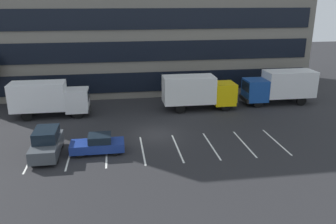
{
  "coord_description": "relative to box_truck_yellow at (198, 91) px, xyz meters",
  "views": [
    {
      "loc": [
        -3.14,
        -28.08,
        11.45
      ],
      "look_at": [
        1.38,
        1.81,
        1.4
      ],
      "focal_mm": 36.86,
      "sensor_mm": 36.0,
      "label": 1
    }
  ],
  "objects": [
    {
      "name": "sedan_navy",
      "position": [
        -10.13,
        -9.59,
        -1.36
      ],
      "size": [
        4.12,
        1.72,
        1.47
      ],
      "color": "navy",
      "rests_on": "ground_plane"
    },
    {
      "name": "box_truck_blue",
      "position": [
        9.65,
        0.71,
        0.05
      ],
      "size": [
        8.04,
        2.66,
        3.72
      ],
      "color": "#194799",
      "rests_on": "ground_plane"
    },
    {
      "name": "box_truck_yellow",
      "position": [
        0.0,
        0.0,
        0.0
      ],
      "size": [
        7.86,
        2.6,
        3.64
      ],
      "color": "yellow",
      "rests_on": "ground_plane"
    },
    {
      "name": "ground_plane",
      "position": [
        -5.3,
        -6.48,
        -2.05
      ],
      "size": [
        120.0,
        120.0,
        0.0
      ],
      "primitive_type": "plane",
      "color": "#262628"
    },
    {
      "name": "office_building",
      "position": [
        -5.3,
        11.47,
        8.75
      ],
      "size": [
        41.65,
        12.68,
        21.6
      ],
      "color": "slate",
      "rests_on": "ground_plane"
    },
    {
      "name": "suv_charcoal",
      "position": [
        -13.93,
        -9.47,
        -1.06
      ],
      "size": [
        1.92,
        4.53,
        2.05
      ],
      "color": "#474C51",
      "rests_on": "ground_plane"
    },
    {
      "name": "box_truck_white",
      "position": [
        -15.27,
        -0.12,
        -0.05
      ],
      "size": [
        7.65,
        2.53,
        3.55
      ],
      "color": "white",
      "rests_on": "ground_plane"
    },
    {
      "name": "lot_markings",
      "position": [
        -5.3,
        -9.65,
        -2.05
      ],
      "size": [
        19.74,
        5.4,
        0.01
      ],
      "color": "silver",
      "rests_on": "ground_plane"
    }
  ]
}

